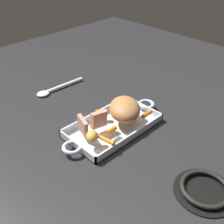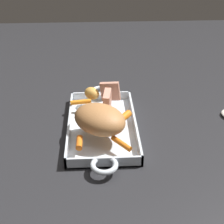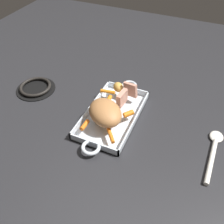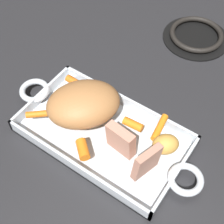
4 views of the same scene
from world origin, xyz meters
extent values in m
plane|color=#232326|center=(0.00, 0.00, 0.00)|extent=(2.23, 2.23, 0.00)
cube|color=silver|center=(0.00, 0.00, 0.00)|extent=(0.35, 0.20, 0.01)
cube|color=silver|center=(0.00, 0.10, 0.02)|extent=(0.35, 0.01, 0.03)
cube|color=silver|center=(0.00, -0.10, 0.02)|extent=(0.35, 0.01, 0.03)
cube|color=silver|center=(0.17, 0.00, 0.02)|extent=(0.01, 0.20, 0.03)
cube|color=silver|center=(-0.17, 0.00, 0.02)|extent=(0.01, 0.20, 0.03)
torus|color=silver|center=(0.19, 0.00, 0.02)|extent=(0.07, 0.07, 0.01)
torus|color=silver|center=(-0.19, 0.00, 0.02)|extent=(0.07, 0.07, 0.01)
ellipsoid|color=#AC7241|center=(0.05, -0.01, 0.07)|extent=(0.19, 0.19, 0.07)
cube|color=tan|center=(-0.06, 0.02, 0.06)|extent=(0.07, 0.03, 0.07)
cube|color=tan|center=(-0.12, 0.03, 0.06)|extent=(0.03, 0.07, 0.07)
cylinder|color=orange|center=(-0.05, -0.04, 0.04)|extent=(0.04, 0.02, 0.02)
cylinder|color=orange|center=(-0.10, -0.07, 0.04)|extent=(0.02, 0.07, 0.02)
cylinder|color=orange|center=(0.13, 0.05, 0.04)|extent=(0.06, 0.05, 0.02)
cylinder|color=orange|center=(0.12, -0.06, 0.04)|extent=(0.05, 0.02, 0.02)
cylinder|color=orange|center=(0.00, 0.07, 0.04)|extent=(0.05, 0.04, 0.02)
ellipsoid|color=gold|center=(-0.13, -0.03, 0.05)|extent=(0.07, 0.07, 0.04)
camera|label=1|loc=(-0.59, -0.60, 0.64)|focal=44.25mm
camera|label=2|loc=(0.82, -0.01, 0.56)|focal=53.40mm
camera|label=3|loc=(0.64, 0.28, 0.70)|focal=38.29mm
camera|label=4|loc=(-0.23, 0.30, 0.61)|focal=52.75mm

